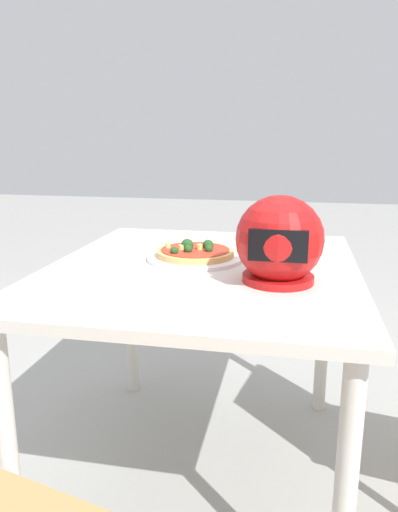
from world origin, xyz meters
The scene contains 5 objects.
ground_plane centered at (0.00, 0.00, 0.00)m, with size 14.00×14.00×0.00m, color #9E9E99.
dining_table centered at (0.00, 0.00, 0.64)m, with size 0.93×1.06×0.72m.
pizza_plate centered at (0.04, -0.07, 0.73)m, with size 0.31×0.31×0.01m, color white.
pizza centered at (0.04, -0.07, 0.75)m, with size 0.25×0.25×0.05m.
motorcycle_helmet centered at (-0.23, 0.13, 0.84)m, with size 0.24×0.24×0.24m.
Camera 1 is at (-0.27, 1.41, 1.11)m, focal length 34.15 mm.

